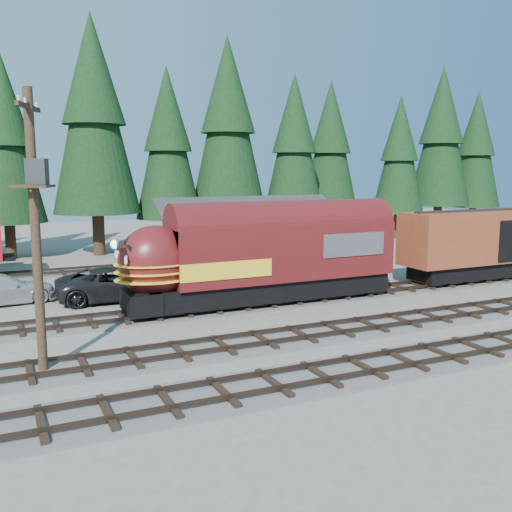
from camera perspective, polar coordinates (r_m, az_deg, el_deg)
name	(u,v)px	position (r m, az deg, el deg)	size (l,w,h in m)	color
ground	(356,316)	(28.41, 9.97, -5.92)	(120.00, 120.00, 0.00)	#6B665B
track_siding	(452,283)	(37.68, 18.99, -2.58)	(68.00, 3.20, 0.33)	#4C4947
track_spur	(87,271)	(41.47, -16.54, -1.48)	(32.00, 3.20, 0.33)	#4C4947
depot	(263,234)	(36.82, 0.67, 2.21)	(12.80, 7.00, 5.30)	gold
conifer_backdrop	(235,136)	(51.74, -2.10, 11.90)	(79.77, 21.24, 17.17)	black
locomotive	(256,260)	(29.57, 0.02, -0.40)	(15.18, 3.02, 4.13)	black
boxcar	(493,241)	(39.68, 22.60, 1.38)	(13.29, 2.85, 4.18)	black
utility_pole	(36,214)	(20.79, -21.18, 3.95)	(1.53, 2.29, 9.77)	black
pickup_truck_a	(117,284)	(32.05, -13.69, -2.72)	(3.00, 6.50, 1.81)	black
pickup_truck_b	(1,289)	(33.02, -24.17, -3.06)	(2.28, 5.61, 1.63)	#B4B7BC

